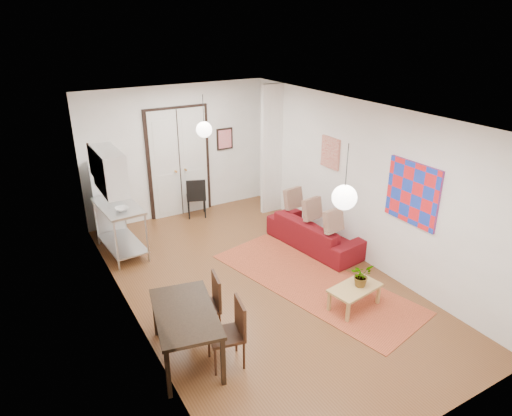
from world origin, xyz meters
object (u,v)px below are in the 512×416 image
sofa (315,233)px  fridge (108,199)px  kitchen_counter (120,221)px  coffee_table (355,290)px  black_side_chair (194,192)px  dining_table (185,317)px  dining_chair_far (222,326)px  dining_chair_near (200,299)px

sofa → fridge: size_ratio=1.30×
sofa → kitchen_counter: (-3.34, 1.65, 0.36)m
coffee_table → kitchen_counter: 4.47m
sofa → black_side_chair: 3.01m
kitchen_counter → sofa: bearing=-30.0°
coffee_table → sofa: bearing=70.1°
dining_table → kitchen_counter: bearing=89.1°
coffee_table → dining_chair_far: bearing=-179.5°
dining_chair_near → black_side_chair: bearing=169.8°
sofa → dining_table: dining_table is taller
fridge → dining_table: size_ratio=1.08×
dining_table → dining_chair_far: dining_chair_far is taller
dining_chair_near → black_side_chair: size_ratio=0.99×
kitchen_counter → dining_chair_near: kitchen_counter is taller
sofa → dining_chair_near: size_ratio=2.23×
sofa → dining_table: 3.82m
sofa → black_side_chair: black_side_chair is taller
kitchen_counter → black_side_chair: 2.18m
fridge → sofa: bearing=-29.6°
sofa → dining_chair_near: bearing=105.1°
coffee_table → dining_chair_far: dining_chair_far is taller
sofa → dining_table: bearing=108.9°
sofa → black_side_chair: bearing=20.0°
dining_chair_near → black_side_chair: 4.24m
dining_chair_far → black_side_chair: black_side_chair is taller
dining_table → dining_chair_far: 0.49m
sofa → coffee_table: bearing=152.1°
black_side_chair → dining_chair_far: bearing=90.7°
sofa → fridge: bearing=44.4°
fridge → dining_chair_far: fridge is taller
fridge → dining_chair_near: fridge is taller
dining_table → fridge: bearing=89.2°
dining_chair_far → fridge: bearing=-164.0°
coffee_table → dining_table: size_ratio=0.61×
coffee_table → fridge: 5.25m
black_side_chair → kitchen_counter: bearing=47.1°
coffee_table → kitchen_counter: bearing=126.2°
kitchen_counter → dining_table: bearing=-94.6°
kitchen_counter → coffee_table: bearing=-57.6°
coffee_table → dining_chair_far: (-2.28, -0.02, 0.21)m
fridge → dining_table: fridge is taller
sofa → coffee_table: size_ratio=2.29×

